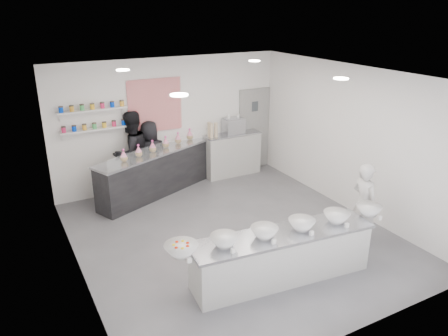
# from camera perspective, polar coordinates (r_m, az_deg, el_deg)

# --- Properties ---
(floor) EXTENTS (6.00, 6.00, 0.00)m
(floor) POSITION_cam_1_polar(r_m,az_deg,el_deg) (8.32, 1.16, -8.85)
(floor) COLOR #515156
(floor) RESTS_ON ground
(ceiling) EXTENTS (6.00, 6.00, 0.00)m
(ceiling) POSITION_cam_1_polar(r_m,az_deg,el_deg) (7.33, 1.33, 12.02)
(ceiling) COLOR white
(ceiling) RESTS_ON floor
(back_wall) EXTENTS (5.50, 0.00, 5.50)m
(back_wall) POSITION_cam_1_polar(r_m,az_deg,el_deg) (10.29, -7.07, 5.89)
(back_wall) COLOR white
(back_wall) RESTS_ON floor
(left_wall) EXTENTS (0.00, 6.00, 6.00)m
(left_wall) POSITION_cam_1_polar(r_m,az_deg,el_deg) (6.86, -19.20, -2.84)
(left_wall) COLOR white
(left_wall) RESTS_ON floor
(right_wall) EXTENTS (0.00, 6.00, 6.00)m
(right_wall) POSITION_cam_1_polar(r_m,az_deg,el_deg) (9.30, 16.17, 3.61)
(right_wall) COLOR white
(right_wall) RESTS_ON floor
(back_door) EXTENTS (0.88, 0.04, 2.10)m
(back_door) POSITION_cam_1_polar(r_m,az_deg,el_deg) (11.39, 3.93, 5.10)
(back_door) COLOR gray
(back_door) RESTS_ON floor
(pattern_panel) EXTENTS (1.25, 0.03, 1.20)m
(pattern_panel) POSITION_cam_1_polar(r_m,az_deg,el_deg) (10.05, -9.00, 8.07)
(pattern_panel) COLOR red
(pattern_panel) RESTS_ON back_wall
(jar_shelf_lower) EXTENTS (1.45, 0.22, 0.04)m
(jar_shelf_lower) POSITION_cam_1_polar(r_m,az_deg,el_deg) (9.70, -16.54, 4.88)
(jar_shelf_lower) COLOR silver
(jar_shelf_lower) RESTS_ON back_wall
(jar_shelf_upper) EXTENTS (1.45, 0.22, 0.04)m
(jar_shelf_upper) POSITION_cam_1_polar(r_m,az_deg,el_deg) (9.60, -16.80, 7.28)
(jar_shelf_upper) COLOR silver
(jar_shelf_upper) RESTS_ON back_wall
(preserve_jars) EXTENTS (1.45, 0.10, 0.56)m
(preserve_jars) POSITION_cam_1_polar(r_m,az_deg,el_deg) (9.61, -16.69, 6.45)
(preserve_jars) COLOR #D12457
(preserve_jars) RESTS_ON jar_shelf_lower
(downlight_0) EXTENTS (0.24, 0.24, 0.02)m
(downlight_0) POSITION_cam_1_polar(r_m,az_deg,el_deg) (5.83, -5.89, 9.48)
(downlight_0) COLOR white
(downlight_0) RESTS_ON ceiling
(downlight_1) EXTENTS (0.24, 0.24, 0.02)m
(downlight_1) POSITION_cam_1_polar(r_m,az_deg,el_deg) (7.36, 15.04, 11.22)
(downlight_1) COLOR white
(downlight_1) RESTS_ON ceiling
(downlight_2) EXTENTS (0.24, 0.24, 0.02)m
(downlight_2) POSITION_cam_1_polar(r_m,az_deg,el_deg) (8.26, -13.08, 12.36)
(downlight_2) COLOR white
(downlight_2) RESTS_ON ceiling
(downlight_3) EXTENTS (0.24, 0.24, 0.02)m
(downlight_3) POSITION_cam_1_polar(r_m,az_deg,el_deg) (9.40, 4.00, 13.79)
(downlight_3) COLOR white
(downlight_3) RESTS_ON ceiling
(prep_counter) EXTENTS (3.02, 0.97, 0.81)m
(prep_counter) POSITION_cam_1_polar(r_m,az_deg,el_deg) (7.01, 7.57, -11.34)
(prep_counter) COLOR #ACACA7
(prep_counter) RESTS_ON floor
(back_bar) EXTENTS (3.28, 1.84, 1.02)m
(back_bar) POSITION_cam_1_polar(r_m,az_deg,el_deg) (10.07, -8.27, -0.41)
(back_bar) COLOR black
(back_bar) RESTS_ON floor
(sneeze_guard) EXTENTS (3.01, 1.27, 0.28)m
(sneeze_guard) POSITION_cam_1_polar(r_m,az_deg,el_deg) (9.66, -7.29, 2.80)
(sneeze_guard) COLOR white
(sneeze_guard) RESTS_ON back_bar
(espresso_ledge) EXTENTS (1.45, 0.46, 1.08)m
(espresso_ledge) POSITION_cam_1_polar(r_m,az_deg,el_deg) (11.02, 1.08, 1.82)
(espresso_ledge) COLOR #ACACA7
(espresso_ledge) RESTS_ON floor
(espresso_machine) EXTENTS (0.50, 0.34, 0.38)m
(espresso_machine) POSITION_cam_1_polar(r_m,az_deg,el_deg) (10.82, 1.23, 5.49)
(espresso_machine) COLOR #93969E
(espresso_machine) RESTS_ON espresso_ledge
(cup_stacks) EXTENTS (0.24, 0.24, 0.35)m
(cup_stacks) POSITION_cam_1_polar(r_m,az_deg,el_deg) (10.56, -1.51, 5.03)
(cup_stacks) COLOR #C8A48F
(cup_stacks) RESTS_ON espresso_ledge
(prep_bowls) EXTENTS (3.71, 0.90, 0.17)m
(prep_bowls) POSITION_cam_1_polar(r_m,az_deg,el_deg) (6.77, 7.77, -7.83)
(prep_bowls) COLOR white
(prep_bowls) RESTS_ON prep_counter
(label_cards) EXTENTS (3.31, 0.04, 0.07)m
(label_cards) POSITION_cam_1_polar(r_m,az_deg,el_deg) (6.46, 10.92, -10.01)
(label_cards) COLOR white
(label_cards) RESTS_ON prep_counter
(cookie_bags) EXTENTS (2.05, 0.98, 0.28)m
(cookie_bags) POSITION_cam_1_polar(r_m,az_deg,el_deg) (9.86, -8.46, 3.11)
(cookie_bags) COLOR pink
(cookie_bags) RESTS_ON back_bar
(woman_prep) EXTENTS (0.38, 0.56, 1.52)m
(woman_prep) POSITION_cam_1_polar(r_m,az_deg,el_deg) (8.18, 17.81, -4.47)
(woman_prep) COLOR silver
(woman_prep) RESTS_ON floor
(staff_left) EXTENTS (1.13, 1.00, 1.92)m
(staff_left) POSITION_cam_1_polar(r_m,az_deg,el_deg) (9.99, -11.94, 1.88)
(staff_left) COLOR black
(staff_left) RESTS_ON floor
(staff_right) EXTENTS (0.89, 0.66, 1.65)m
(staff_right) POSITION_cam_1_polar(r_m,az_deg,el_deg) (10.15, -9.54, 1.55)
(staff_right) COLOR black
(staff_right) RESTS_ON floor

